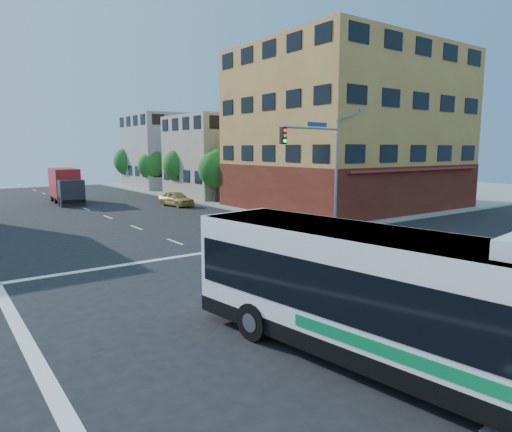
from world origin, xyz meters
TOP-DOWN VIEW (x-y plane):
  - ground at (0.00, 0.00)m, footprint 120.00×120.00m
  - sidewalk_ne at (35.00, 35.00)m, footprint 50.00×50.00m
  - corner_building_ne at (19.99, 18.48)m, footprint 18.10×15.44m
  - building_east_near at (16.98, 33.98)m, footprint 12.06×10.06m
  - building_east_far at (16.98, 47.98)m, footprint 12.06×10.06m
  - signal_mast_ne at (9.08, 10.62)m, footprint 7.91×1.13m
  - street_tree_a at (11.90, 27.92)m, footprint 3.60×3.60m
  - street_tree_b at (11.90, 35.92)m, footprint 3.80×3.80m
  - street_tree_c at (11.90, 43.92)m, footprint 3.40×3.40m
  - street_tree_d at (11.90, 51.92)m, footprint 4.00×4.00m
  - transit_bus at (-2.51, -4.61)m, footprint 4.36×12.67m
  - box_truck at (-0.20, 37.05)m, footprint 2.74×7.70m
  - parked_car at (7.56, 28.36)m, footprint 2.27×4.35m

SIDE VIEW (x-z plane):
  - ground at x=0.00m, z-range 0.00..0.00m
  - sidewalk_ne at x=35.00m, z-range 0.00..0.15m
  - parked_car at x=7.56m, z-range 0.00..1.41m
  - box_truck at x=-0.20m, z-range -0.05..3.35m
  - transit_bus at x=-2.51m, z-range -0.04..3.64m
  - street_tree_c at x=11.90m, z-range 0.82..6.11m
  - street_tree_a at x=11.90m, z-range 0.83..6.35m
  - street_tree_b at x=11.90m, z-range 0.85..6.65m
  - street_tree_d at x=11.90m, z-range 0.87..6.90m
  - building_east_near at x=16.98m, z-range 0.01..9.01m
  - signal_mast_ne at x=9.08m, z-range 0.95..9.02m
  - building_east_far at x=16.98m, z-range 0.01..10.01m
  - corner_building_ne at x=19.99m, z-range -1.11..12.89m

